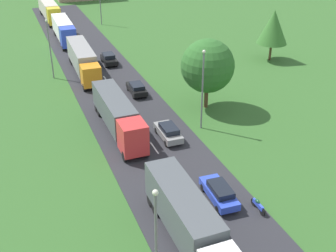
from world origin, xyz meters
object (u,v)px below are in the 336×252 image
truck_lead (188,220)px  truck_fifth (49,9)px  tree_oak (273,27)px  lamppost_fourth (100,2)px  car_third (168,132)px  car_fifth (109,59)px  motorcycle_courier (258,205)px  truck_fourth (64,29)px  lamppost_lead (156,239)px  truck_third (83,59)px  car_second (219,192)px  lamppost_second (203,86)px  lamppost_third (50,46)px  car_fourth (137,88)px  tree_birch (208,66)px  truck_second (118,114)px

truck_lead → truck_fifth: truck_lead is taller
tree_oak → lamppost_fourth: bearing=122.4°
lamppost_fourth → car_third: bearing=-95.4°
car_fifth → motorcycle_courier: bearing=-86.4°
car_fifth → truck_fourth: bearing=106.6°
lamppost_lead → truck_fifth: bearing=87.3°
truck_lead → tree_oak: size_ratio=1.56×
truck_third → lamppost_fourth: size_ratio=1.77×
truck_lead → car_second: size_ratio=2.60×
lamppost_second → lamppost_third: (-12.79, 20.85, -0.31)m
truck_third → car_fourth: 10.91m
truck_fourth → lamppost_lead: size_ratio=1.51×
truck_lead → motorcycle_courier: size_ratio=6.16×
car_fourth → car_second: bearing=-90.9°
truck_fourth → tree_oak: size_ratio=1.58×
car_second → truck_lead: bearing=-140.5°
truck_fourth → tree_birch: 35.19m
car_fourth → tree_birch: tree_birch is taller
truck_fifth → lamppost_fourth: 11.98m
truck_second → motorcycle_courier: truck_second is taller
lamppost_lead → motorcycle_courier: bearing=24.5°
car_third → lamppost_fourth: bearing=84.6°
lamppost_fourth → car_fourth: bearing=-96.5°
lamppost_lead → lamppost_third: size_ratio=0.98×
car_third → truck_fourth: bearing=96.2°
lamppost_fourth → car_second: bearing=-94.3°
car_second → car_third: bearing=90.6°
truck_fourth → lamppost_third: bearing=-104.4°
car_fourth → truck_fifth: bearing=96.5°
car_fifth → tree_oak: 25.10m
lamppost_lead → lamppost_fourth: (12.38, 65.90, -0.16)m
car_fourth → lamppost_fourth: size_ratio=0.54×
lamppost_fourth → tree_oak: lamppost_fourth is taller
car_fifth → car_second: bearing=-89.9°
lamppost_fourth → lamppost_lead: bearing=-100.6°
truck_fourth → car_second: bearing=-85.0°
truck_third → truck_fourth: (0.08, 16.87, -0.04)m
car_fourth → tree_oak: tree_oak is taller
truck_fourth → tree_birch: tree_birch is taller
car_fifth → tree_birch: 20.62m
car_fifth → car_fourth: bearing=-87.9°
motorcycle_courier → lamppost_lead: lamppost_lead is taller
truck_third → truck_second: bearing=-90.2°
truck_fourth → car_fifth: (4.26, -14.29, -1.28)m
truck_fourth → tree_oak: 35.31m
lamppost_third → lamppost_lead: bearing=-89.0°
car_fifth → lamppost_lead: (-7.91, -42.64, 3.61)m
lamppost_lead → lamppost_second: 22.59m
truck_fourth → tree_oak: tree_oak is taller
tree_oak → tree_birch: (-16.71, -11.85, 0.05)m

